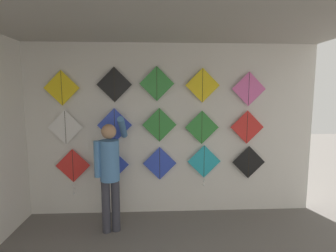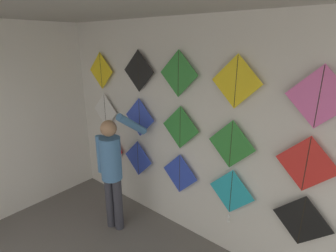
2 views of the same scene
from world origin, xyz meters
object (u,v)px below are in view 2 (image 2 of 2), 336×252
object	(u,v)px
kite_1	(138,158)
kite_9	(306,164)
kite_4	(302,221)
kite_11	(139,71)
kite_7	(180,128)
kite_14	(319,97)
shopkeeper	(112,166)
kite_0	(112,151)
kite_8	(231,144)
kite_10	(101,71)
kite_12	(178,74)
kite_5	(105,111)
kite_3	(231,194)
kite_2	(180,174)
kite_13	(236,82)
kite_6	(140,117)

from	to	relation	value
kite_1	kite_9	xyz separation A→B (m)	(2.22, 0.00, 0.61)
kite_4	kite_11	size ratio (longest dim) A/B	1.00
kite_7	kite_14	distance (m)	1.56
shopkeeper	kite_11	distance (m)	1.31
kite_0	kite_1	xyz separation A→B (m)	(0.63, 0.00, 0.04)
kite_11	kite_14	world-z (taller)	kite_11
kite_1	kite_8	size ratio (longest dim) A/B	1.00
kite_4	kite_11	xyz separation A→B (m)	(-2.20, 0.00, 1.28)
kite_10	kite_11	xyz separation A→B (m)	(0.82, 0.00, 0.05)
kite_11	kite_0	bearing A→B (deg)	-179.92
kite_12	kite_14	distance (m)	1.49
shopkeeper	kite_10	size ratio (longest dim) A/B	3.04
kite_8	kite_4	bearing A→B (deg)	0.00
kite_5	kite_10	size ratio (longest dim) A/B	1.00
kite_3	kite_0	bearing A→B (deg)	-179.99
kite_9	kite_11	bearing A→B (deg)	180.00
kite_10	kite_11	world-z (taller)	kite_11
kite_8	kite_9	xyz separation A→B (m)	(0.75, 0.00, -0.00)
kite_0	kite_3	xyz separation A→B (m)	(2.15, 0.00, 0.06)
kite_2	kite_14	xyz separation A→B (m)	(1.45, 0.00, 1.22)
kite_9	kite_12	world-z (taller)	kite_12
kite_1	kite_2	size ratio (longest dim) A/B	1.00
kite_0	kite_1	size ratio (longest dim) A/B	1.38
kite_8	kite_9	bearing A→B (deg)	0.00
kite_12	kite_0	bearing A→B (deg)	-179.96
kite_13	kite_14	world-z (taller)	kite_13
kite_1	kite_14	size ratio (longest dim) A/B	1.00
kite_4	kite_1	bearing A→B (deg)	180.00
kite_9	kite_2	bearing A→B (deg)	180.00
kite_4	kite_7	distance (m)	1.62
kite_7	kite_0	bearing A→B (deg)	-179.96
kite_2	kite_8	xyz separation A→B (m)	(0.69, 0.00, 0.59)
kite_5	kite_10	world-z (taller)	kite_10
kite_8	kite_10	distance (m)	2.31
kite_4	kite_10	size ratio (longest dim) A/B	1.00
shopkeeper	kite_4	world-z (taller)	shopkeeper
kite_2	kite_10	xyz separation A→B (m)	(-1.53, 0.00, 1.23)
kite_3	kite_5	xyz separation A→B (m)	(-2.24, 0.00, 0.61)
kite_11	kite_12	xyz separation A→B (m)	(0.67, 0.00, 0.02)
kite_12	kite_5	bearing A→B (deg)	180.00
kite_0	kite_6	bearing A→B (deg)	0.08
kite_14	kite_2	bearing A→B (deg)	180.00
shopkeeper	kite_6	world-z (taller)	kite_6
kite_1	kite_2	distance (m)	0.78
shopkeeper	kite_3	size ratio (longest dim) A/B	2.44
kite_14	kite_10	bearing A→B (deg)	180.00
kite_8	kite_14	world-z (taller)	kite_14
kite_5	kite_12	bearing A→B (deg)	0.00
kite_0	kite_13	xyz separation A→B (m)	(2.10, 0.00, 1.33)
kite_10	kite_12	world-z (taller)	kite_12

